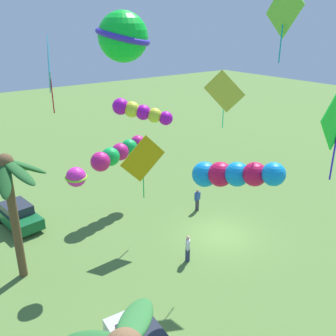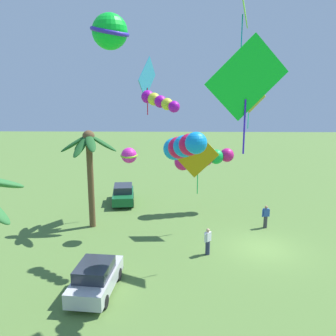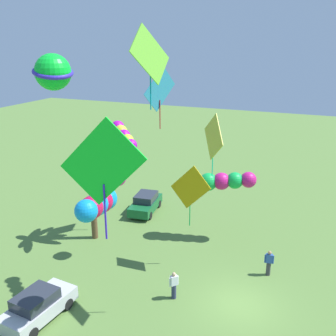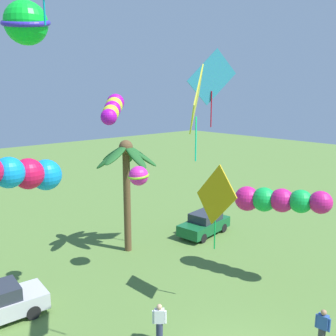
# 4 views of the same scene
# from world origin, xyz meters

# --- Properties ---
(ground_plane) EXTENTS (120.00, 120.00, 0.00)m
(ground_plane) POSITION_xyz_m (0.00, 0.00, 0.00)
(ground_plane) COLOR #567A38
(palm_tree_0) EXTENTS (3.92, 3.83, 6.74)m
(palm_tree_0) POSITION_xyz_m (3.39, 11.07, 5.17)
(palm_tree_0) COLOR brown
(palm_tree_0) RESTS_ON ground
(parked_car_0) EXTENTS (4.04, 2.06, 1.51)m
(parked_car_0) POSITION_xyz_m (-4.92, 9.02, 0.75)
(parked_car_0) COLOR #BCBCC1
(parked_car_0) RESTS_ON ground
(parked_car_1) EXTENTS (4.08, 2.16, 1.51)m
(parked_car_1) POSITION_xyz_m (8.74, 9.68, 0.75)
(parked_car_1) COLOR #145B2D
(parked_car_1) RESTS_ON ground
(spectator_0) EXTENTS (0.44, 0.42, 1.59)m
(spectator_0) POSITION_xyz_m (-0.81, 3.40, 0.81)
(spectator_0) COLOR #2D3351
(spectator_0) RESTS_ON ground
(spectator_1) EXTENTS (0.29, 0.54, 1.59)m
(spectator_1) POSITION_xyz_m (3.40, -0.96, 0.81)
(spectator_1) COLOR #38383D
(spectator_1) RESTS_ON ground
(kite_tube_0) EXTENTS (3.58, 1.77, 1.61)m
(kite_tube_0) POSITION_xyz_m (-5.17, 4.98, 7.04)
(kite_tube_0) COLOR #0F8AE5
(kite_diamond_1) EXTENTS (2.84, 1.05, 4.18)m
(kite_diamond_1) POSITION_xyz_m (6.48, 7.36, 10.16)
(kite_diamond_1) COLOR teal
(kite_diamond_2) EXTENTS (0.64, 2.70, 3.85)m
(kite_diamond_2) POSITION_xyz_m (2.82, 3.83, 5.02)
(kite_diamond_2) COLOR #BC960B
(kite_ball_3) EXTENTS (1.25, 1.25, 0.99)m
(kite_ball_3) POSITION_xyz_m (2.06, 8.23, 5.31)
(kite_ball_3) COLOR #E028AB
(kite_ball_4) EXTENTS (2.49, 2.49, 1.62)m
(kite_ball_4) POSITION_xyz_m (-3.11, 8.28, 11.96)
(kite_ball_4) COLOR #0DC92C
(kite_diamond_5) EXTENTS (0.41, 2.84, 3.98)m
(kite_diamond_5) POSITION_xyz_m (-7.87, 2.94, 9.73)
(kite_diamond_5) COLOR #11DA29
(kite_tube_6) EXTENTS (1.98, 2.11, 1.13)m
(kite_tube_6) POSITION_xyz_m (-0.74, 6.19, 8.79)
(kite_tube_6) COLOR #AE10B4
(kite_tube_7) EXTENTS (2.11, 4.63, 1.55)m
(kite_tube_7) POSITION_xyz_m (6.84, 3.23, 4.18)
(kite_tube_7) COLOR #C9197A
(kite_diamond_8) EXTENTS (2.03, 0.56, 2.89)m
(kite_diamond_8) POSITION_xyz_m (-4.98, 2.66, 12.78)
(kite_diamond_8) COLOR #73C936
(kite_diamond_9) EXTENTS (1.61, 1.34, 2.86)m
(kite_diamond_9) POSITION_xyz_m (-1.02, 1.45, 9.16)
(kite_diamond_9) COLOR gold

